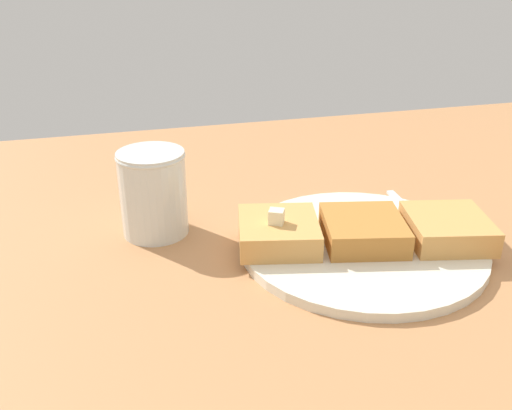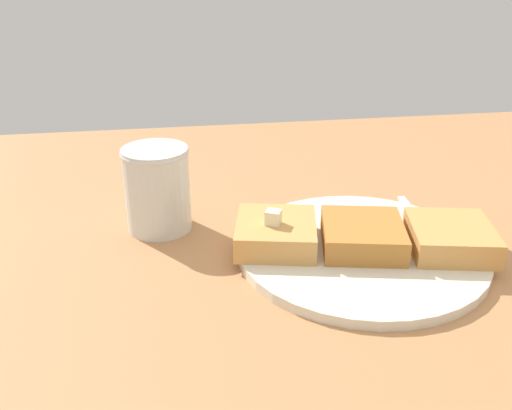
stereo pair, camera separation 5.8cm
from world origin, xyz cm
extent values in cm
cube|color=#B97E4E|center=(0.00, 0.00, 1.36)|extent=(122.22, 122.22, 2.73)
cylinder|color=silver|center=(-1.18, 10.78, 3.27)|extent=(26.98, 26.98, 1.08)
torus|color=gray|center=(-1.18, 10.78, 3.41)|extent=(26.98, 26.98, 0.80)
cube|color=tan|center=(-10.33, 12.71, 5.20)|extent=(10.20, 10.53, 2.79)
cube|color=#BA7833|center=(-1.18, 10.78, 5.20)|extent=(10.20, 10.53, 2.79)
cube|color=tan|center=(7.96, 8.85, 5.20)|extent=(10.20, 10.53, 2.79)
cube|color=#F1E9C2|center=(-10.75, 12.17, 7.39)|extent=(2.04, 1.97, 1.57)
cube|color=silver|center=(7.53, 17.15, 3.99)|extent=(1.45, 10.03, 0.36)
cube|color=silver|center=(7.18, 10.76, 3.99)|extent=(2.35, 2.92, 0.36)
cube|color=silver|center=(7.84, 7.72, 3.99)|extent=(0.50, 3.21, 0.36)
cube|color=silver|center=(7.29, 7.75, 3.99)|extent=(0.50, 3.21, 0.36)
cube|color=silver|center=(6.74, 7.78, 3.99)|extent=(0.50, 3.21, 0.36)
cube|color=silver|center=(6.19, 7.81, 3.99)|extent=(0.50, 3.21, 0.36)
cylinder|color=#4A1F07|center=(-22.88, 20.92, 5.94)|extent=(7.01, 7.01, 6.42)
cylinder|color=silver|center=(-22.88, 20.92, 7.72)|extent=(7.62, 7.62, 9.98)
torus|color=silver|center=(-22.88, 20.92, 12.26)|extent=(7.82, 7.82, 0.50)
camera|label=1|loc=(-26.52, -39.82, 34.14)|focal=40.00mm
camera|label=2|loc=(-20.87, -40.99, 34.14)|focal=40.00mm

